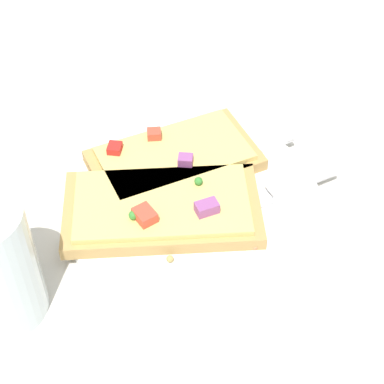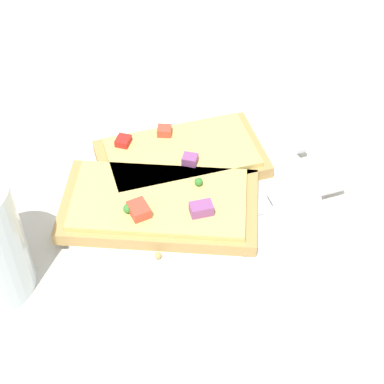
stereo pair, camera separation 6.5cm
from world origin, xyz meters
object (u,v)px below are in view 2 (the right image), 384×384
Objects in this scene: fork at (202,173)px; pizza_slice_main at (160,204)px; plate at (192,203)px; pizza_slice_corner at (181,157)px; knife at (262,206)px.

fork is 1.04× the size of pizza_slice_main.
pizza_slice_corner is (-0.05, -0.01, 0.02)m from plate.
fork is 0.07m from pizza_slice_main.
knife is at bearing 7.14° from pizza_slice_main.
pizza_slice_main is at bearing -123.06° from pizza_slice_corner.
pizza_slice_main is 0.07m from pizza_slice_corner.
plate is 0.06m from pizza_slice_corner.
pizza_slice_main is at bearing 30.50° from fork.
pizza_slice_main reaches higher than knife.
knife is (0.05, 0.06, 0.00)m from fork.
fork is 1.13× the size of pizza_slice_corner.
pizza_slice_main is 1.08× the size of pizza_slice_corner.
pizza_slice_main reaches higher than fork.
plate is at bearing -93.86° from pizza_slice_corner.
knife is 1.11× the size of pizza_slice_corner.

